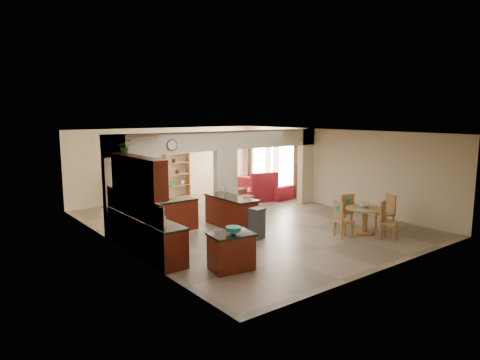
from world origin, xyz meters
TOP-DOWN VIEW (x-y plane):
  - floor at (0.00, 0.00)m, footprint 10.00×10.00m
  - ceiling at (0.00, 0.00)m, footprint 10.00×10.00m
  - wall_back at (0.00, 5.00)m, footprint 8.00×0.00m
  - wall_front at (0.00, -5.00)m, footprint 8.00×0.00m
  - wall_left at (-4.00, 0.00)m, footprint 0.00×10.00m
  - wall_right at (4.00, 0.00)m, footprint 0.00×10.00m
  - partition_left_pier at (-3.70, 1.00)m, footprint 0.60×0.25m
  - partition_center_pier at (0.00, 1.00)m, footprint 0.80×0.25m
  - partition_right_pier at (3.70, 1.00)m, footprint 0.60×0.25m
  - partition_header at (0.00, 1.00)m, footprint 8.00×0.25m
  - kitchen_counter at (-3.26, -0.25)m, footprint 2.52×3.29m
  - upper_cabinets at (-3.82, -0.80)m, footprint 0.35×2.40m
  - peninsula at (-0.60, -0.11)m, footprint 0.70×1.85m
  - wall_clock at (-2.00, 0.85)m, footprint 0.34×0.03m
  - rug at (1.20, 2.10)m, footprint 1.60×1.30m
  - fireplace at (-1.60, 4.83)m, footprint 1.60×0.35m
  - shelving_unit at (0.35, 4.82)m, footprint 1.00×0.32m
  - window_a at (3.97, 2.30)m, footprint 0.02×0.90m
  - window_b at (3.97, 4.00)m, footprint 0.02×0.90m
  - glazed_door at (3.97, 3.15)m, footprint 0.02×0.70m
  - drape_a_left at (3.93, 1.70)m, footprint 0.10×0.28m
  - drape_a_right at (3.93, 2.90)m, footprint 0.10×0.28m
  - drape_b_left at (3.93, 3.40)m, footprint 0.10×0.28m
  - drape_b_right at (3.93, 4.60)m, footprint 0.10×0.28m
  - ceiling_fan at (1.50, 3.00)m, footprint 1.00×1.00m
  - kitchen_island at (-2.70, -2.99)m, footprint 1.02×0.80m
  - teal_bowl at (-2.69, -3.05)m, footprint 0.33×0.33m
  - trash_can at (-0.77, -1.53)m, footprint 0.42×0.37m
  - dining_table at (1.96, -3.00)m, footprint 1.08×1.08m
  - fruit_bowl at (1.98, -2.93)m, footprint 0.28×0.28m
  - sofa at (3.30, 3.02)m, footprint 2.78×1.35m
  - chaise at (2.55, 2.41)m, footprint 1.31×1.15m
  - armchair at (1.28, 2.29)m, footprint 0.85×0.86m
  - ottoman at (1.30, 1.78)m, footprint 0.65×0.65m
  - plant at (-3.82, -0.09)m, footprint 0.34×0.30m
  - chair_north at (2.03, -2.25)m, footprint 0.54×0.54m
  - chair_east at (2.88, -3.10)m, footprint 0.53×0.53m
  - chair_south at (1.97, -3.67)m, footprint 0.53×0.53m
  - chair_west at (1.09, -2.86)m, footprint 0.51×0.51m

SIDE VIEW (x-z plane):
  - floor at x=0.00m, z-range 0.00..0.00m
  - rug at x=1.20m, z-range 0.00..0.01m
  - ottoman at x=1.30m, z-range 0.00..0.43m
  - chaise at x=2.55m, z-range 0.00..0.45m
  - armchair at x=1.28m, z-range 0.00..0.67m
  - trash_can at x=-0.77m, z-range 0.00..0.77m
  - sofa at x=3.30m, z-range 0.00..0.78m
  - kitchen_island at x=-2.70m, z-range 0.00..0.82m
  - peninsula at x=-0.60m, z-range 0.00..0.91m
  - kitchen_counter at x=-3.26m, z-range -0.27..1.20m
  - dining_table at x=1.96m, z-range 0.13..0.86m
  - chair_north at x=2.03m, z-range 0.04..1.07m
  - chair_east at x=2.88m, z-range 0.04..1.07m
  - chair_south at x=1.97m, z-range 0.04..1.07m
  - chair_west at x=1.09m, z-range 0.04..1.07m
  - fireplace at x=-1.60m, z-range 0.01..1.21m
  - fruit_bowl at x=1.98m, z-range 0.73..0.88m
  - teal_bowl at x=-2.69m, z-range 0.81..0.97m
  - shelving_unit at x=0.35m, z-range 0.00..1.80m
  - glazed_door at x=3.97m, z-range 0.00..2.10m
  - partition_center_pier at x=0.00m, z-range 0.00..2.20m
  - drape_a_left at x=3.93m, z-range 0.05..2.35m
  - drape_a_right at x=3.93m, z-range 0.05..2.35m
  - drape_b_left at x=3.93m, z-range 0.05..2.35m
  - drape_b_right at x=3.93m, z-range 0.05..2.35m
  - window_a at x=3.97m, z-range 0.25..2.15m
  - window_b at x=3.97m, z-range 0.25..2.15m
  - partition_left_pier at x=-3.70m, z-range 0.00..2.80m
  - partition_right_pier at x=3.70m, z-range 0.00..2.80m
  - wall_back at x=0.00m, z-range -2.60..5.40m
  - wall_front at x=0.00m, z-range -2.60..5.40m
  - wall_left at x=-4.00m, z-range -3.60..6.40m
  - wall_right at x=4.00m, z-range -3.60..6.40m
  - upper_cabinets at x=-3.82m, z-range 1.47..2.37m
  - wall_clock at x=-2.00m, z-range 2.28..2.62m
  - partition_header at x=0.00m, z-range 2.20..2.80m
  - plant at x=-3.82m, z-range 2.37..2.72m
  - ceiling_fan at x=1.50m, z-range 2.51..2.61m
  - ceiling at x=0.00m, z-range 2.80..2.80m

